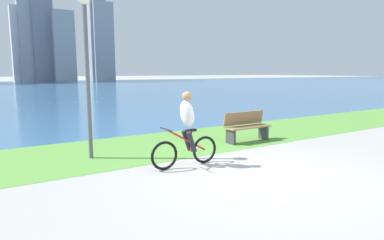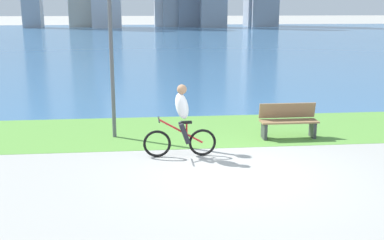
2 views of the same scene
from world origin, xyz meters
The scene contains 6 objects.
ground_plane centered at (0.00, 0.00, 0.00)m, with size 300.00×300.00×0.00m, color #9E9E99.
grass_strip_bayside centered at (0.00, 3.51, 0.00)m, with size 120.00×3.46×0.01m, color #59933D.
bay_water_surface centered at (0.00, 41.34, 0.00)m, with size 300.00×72.20×0.00m, color #386693.
cyclist_lead centered at (-1.05, 1.26, 0.83)m, with size 1.68×0.52×1.67m.
bench_near_path centered at (1.86, 2.57, 0.45)m, with size 1.50×0.47×0.90m.
lamppost_tall centered at (-2.68, 3.09, 2.55)m, with size 0.28×0.28×3.89m.
Camera 2 is at (-1.88, -9.11, 3.39)m, focal length 44.30 mm.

